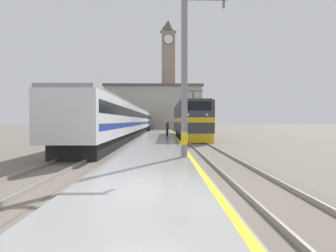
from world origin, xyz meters
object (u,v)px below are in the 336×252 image
object	(u,v)px
locomotive_train	(189,120)
catenary_mast	(185,72)
passenger_train	(133,121)
clock_tower	(168,72)
person_on_platform	(167,128)

from	to	relation	value
locomotive_train	catenary_mast	world-z (taller)	catenary_mast
locomotive_train	passenger_train	distance (m)	10.42
clock_tower	passenger_train	bearing A→B (deg)	-100.47
passenger_train	clock_tower	bearing A→B (deg)	79.53
person_on_platform	locomotive_train	bearing A→B (deg)	0.04
clock_tower	person_on_platform	bearing A→B (deg)	-91.06
passenger_train	person_on_platform	xyz separation A→B (m)	(4.76, -7.48, -0.82)
passenger_train	person_on_platform	bearing A→B (deg)	-57.52
locomotive_train	passenger_train	size ratio (longest dim) A/B	0.30
catenary_mast	passenger_train	bearing A→B (deg)	102.52
passenger_train	clock_tower	xyz separation A→B (m)	(5.44, 29.43, 12.43)
locomotive_train	person_on_platform	xyz separation A→B (m)	(-2.49, -0.00, -0.86)
clock_tower	catenary_mast	bearing A→B (deg)	-90.00
passenger_train	person_on_platform	world-z (taller)	passenger_train
locomotive_train	person_on_platform	bearing A→B (deg)	-179.96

